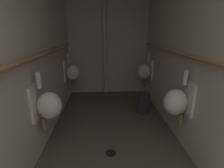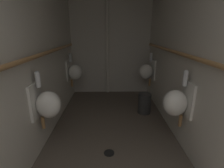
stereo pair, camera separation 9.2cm
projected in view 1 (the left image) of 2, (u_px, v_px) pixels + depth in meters
floor at (114, 150)px, 2.30m from camera, size 2.03×4.57×0.08m
wall_left at (25, 52)px, 1.84m from camera, size 0.06×4.57×2.62m
wall_right at (198, 51)px, 1.94m from camera, size 0.06×4.57×2.62m
wall_back at (108, 41)px, 4.04m from camera, size 2.03×0.06×2.62m
urinal_left_mid at (48, 105)px, 2.02m from camera, size 0.32×0.30×0.76m
urinal_left_far at (72, 72)px, 3.64m from camera, size 0.32×0.30×0.76m
urinal_right_mid at (177, 101)px, 2.12m from camera, size 0.32×0.30×0.76m
urinal_right_far at (145, 71)px, 3.75m from camera, size 0.32×0.30×0.76m
supply_pipe_left at (35, 57)px, 1.88m from camera, size 0.06×3.78×0.06m
supply_pipe_right at (189, 56)px, 1.98m from camera, size 0.06×3.84×0.06m
standpipe_back_wall at (104, 41)px, 3.93m from camera, size 0.07×0.07×2.57m
floor_drain at (111, 153)px, 2.18m from camera, size 0.14×0.14×0.01m
waste_bin at (143, 103)px, 3.24m from camera, size 0.25×0.25×0.39m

